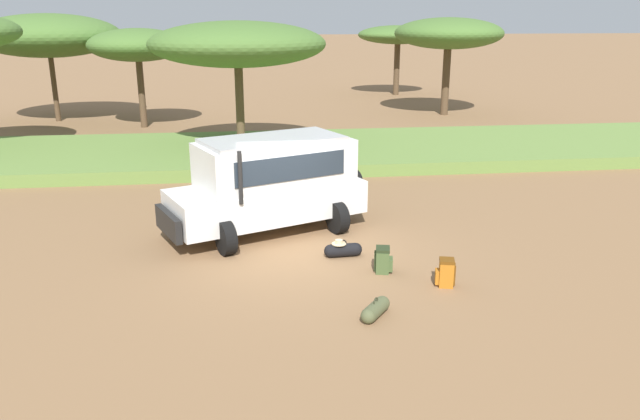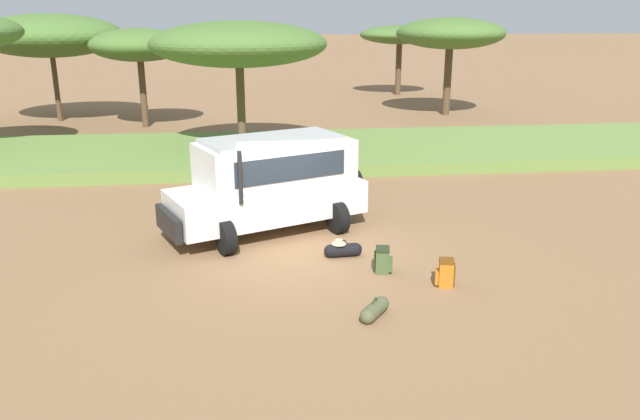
{
  "view_description": "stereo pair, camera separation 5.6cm",
  "coord_description": "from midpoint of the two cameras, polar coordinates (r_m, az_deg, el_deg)",
  "views": [
    {
      "loc": [
        -1.11,
        -13.58,
        5.38
      ],
      "look_at": [
        0.61,
        0.18,
        1.0
      ],
      "focal_mm": 35.0,
      "sensor_mm": 36.0,
      "label": 1
    },
    {
      "loc": [
        -1.05,
        -13.59,
        5.38
      ],
      "look_at": [
        0.61,
        0.18,
        1.0
      ],
      "focal_mm": 35.0,
      "sensor_mm": 36.0,
      "label": 2
    }
  ],
  "objects": [
    {
      "name": "backpack_cluster_center",
      "position": [
        13.14,
        11.51,
        -5.67
      ],
      "size": [
        0.44,
        0.39,
        0.58
      ],
      "color": "#B26619",
      "rests_on": "ground_plane"
    },
    {
      "name": "grass_bank",
      "position": [
        24.5,
        -4.2,
        5.31
      ],
      "size": [
        120.0,
        7.0,
        0.44
      ],
      "color": "olive",
      "rests_on": "ground_plane"
    },
    {
      "name": "acacia_tree_far_right",
      "position": [
        44.01,
        7.33,
        15.56
      ],
      "size": [
        5.41,
        4.66,
        4.64
      ],
      "color": "brown",
      "rests_on": "ground_plane"
    },
    {
      "name": "safari_vehicle",
      "position": [
        15.85,
        -4.44,
        2.52
      ],
      "size": [
        5.39,
        3.81,
        2.44
      ],
      "color": "silver",
      "rests_on": "ground_plane"
    },
    {
      "name": "acacia_tree_distant_right",
      "position": [
        35.43,
        11.87,
        15.49
      ],
      "size": [
        5.81,
        5.84,
        5.2
      ],
      "color": "brown",
      "rests_on": "ground_plane"
    },
    {
      "name": "duffel_bag_soft_canvas",
      "position": [
        11.73,
        5.16,
        -9.06
      ],
      "size": [
        0.65,
        0.77,
        0.39
      ],
      "color": "#4C5133",
      "rests_on": "ground_plane"
    },
    {
      "name": "ground_plane",
      "position": [
        14.65,
        -2.16,
        -4.03
      ],
      "size": [
        320.0,
        320.0,
        0.0
      ],
      "primitive_type": "plane",
      "color": "olive"
    },
    {
      "name": "acacia_tree_left_mid",
      "position": [
        35.37,
        -23.42,
        14.42
      ],
      "size": [
        7.22,
        6.34,
        5.41
      ],
      "color": "brown",
      "rests_on": "ground_plane"
    },
    {
      "name": "backpack_beside_front_wheel",
      "position": [
        13.64,
        5.89,
        -4.58
      ],
      "size": [
        0.45,
        0.44,
        0.56
      ],
      "color": "#42562D",
      "rests_on": "ground_plane"
    },
    {
      "name": "duffel_bag_low_black_case",
      "position": [
        14.45,
        2.22,
        -3.66
      ],
      "size": [
        0.9,
        0.35,
        0.41
      ],
      "color": "black",
      "rests_on": "ground_plane"
    },
    {
      "name": "acacia_tree_right_mid",
      "position": [
        24.9,
        -7.38,
        14.79
      ],
      "size": [
        6.81,
        5.98,
        5.14
      ],
      "color": "brown",
      "rests_on": "ground_plane"
    },
    {
      "name": "acacia_tree_centre_back",
      "position": [
        32.0,
        -16.16,
        14.26
      ],
      "size": [
        4.68,
        4.61,
        4.73
      ],
      "color": "brown",
      "rests_on": "ground_plane"
    }
  ]
}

